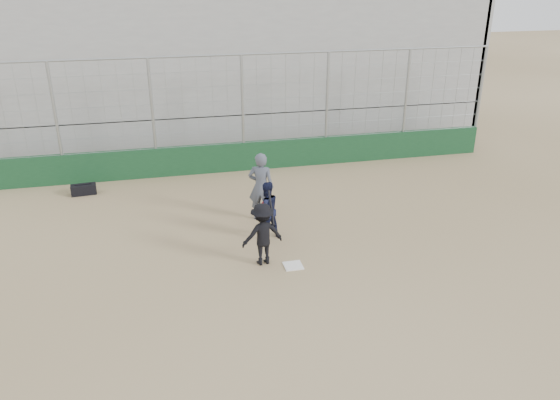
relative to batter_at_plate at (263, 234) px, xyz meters
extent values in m
plane|color=brown|center=(0.68, -0.33, -0.78)|extent=(90.00, 90.00, 0.00)
cube|color=white|center=(0.68, -0.33, -0.77)|extent=(0.44, 0.44, 0.02)
cube|color=#10351B|center=(0.68, 6.67, -0.28)|extent=(18.00, 0.25, 1.00)
cylinder|color=gray|center=(0.68, 6.67, 1.22)|extent=(0.10, 0.10, 4.00)
cylinder|color=gray|center=(9.68, 6.67, 1.22)|extent=(0.10, 0.10, 4.00)
cylinder|color=gray|center=(0.68, 6.67, 3.22)|extent=(18.00, 0.07, 0.07)
cube|color=gray|center=(0.68, 11.62, 0.02)|extent=(20.00, 6.70, 1.60)
cube|color=gray|center=(0.68, 11.62, 2.92)|extent=(20.00, 6.70, 4.20)
cube|color=gray|center=(10.68, 11.62, 2.12)|extent=(0.25, 6.70, 6.10)
imported|color=black|center=(0.00, 0.00, 0.00)|extent=(1.08, 0.72, 1.56)
cylinder|color=black|center=(0.25, 0.15, 0.59)|extent=(0.07, 0.57, 0.71)
imported|color=black|center=(0.36, 1.26, -0.26)|extent=(0.94, 0.85, 1.04)
sphere|color=maroon|center=(0.36, 1.26, 0.17)|extent=(0.28, 0.28, 0.28)
imported|color=#454B58|center=(0.46, 2.46, 0.11)|extent=(0.85, 0.72, 1.78)
cube|color=black|center=(-4.66, 5.55, -0.62)|extent=(0.79, 0.39, 0.32)
cylinder|color=black|center=(-4.66, 5.55, -0.43)|extent=(0.50, 0.08, 0.04)
camera|label=1|loc=(-2.23, -11.41, 5.85)|focal=35.00mm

